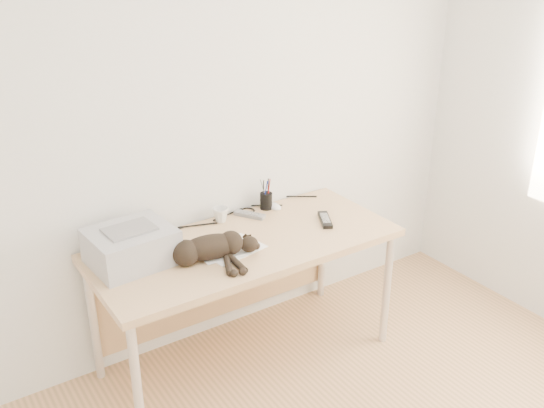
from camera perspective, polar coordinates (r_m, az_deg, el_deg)
wall_back at (r=3.23m, az=-6.01°, el=7.82°), size 3.50×0.00×3.50m
desk at (r=3.28m, az=-3.25°, el=-5.02°), size 1.60×0.70×0.74m
printer at (r=2.99m, az=-13.11°, el=-3.87°), size 0.41×0.36×0.18m
papers at (r=3.07m, az=-4.08°, el=-4.22°), size 0.35×0.26×0.01m
cat at (r=2.96m, az=-6.13°, el=-4.27°), size 0.58×0.34×0.13m
mug at (r=3.35m, az=-4.85°, el=-1.01°), size 0.12×0.12×0.08m
pen_cup at (r=3.50m, az=-0.56°, el=0.33°), size 0.07×0.07×0.18m
remote_grey at (r=3.42m, az=-2.12°, el=-1.02°), size 0.14×0.18×0.02m
remote_black at (r=3.37m, az=5.02°, el=-1.49°), size 0.14×0.20×0.02m
mouse at (r=3.53m, az=0.19°, el=-0.03°), size 0.07×0.11×0.04m
cable_tangle at (r=3.39m, az=-5.22°, el=-1.42°), size 1.36×0.09×0.01m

